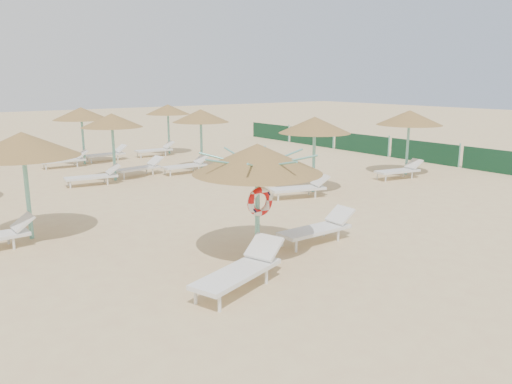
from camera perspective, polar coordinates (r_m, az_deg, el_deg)
ground at (r=11.58m, az=2.51°, el=-7.10°), size 120.00×120.00×0.00m
main_palapa at (r=10.87m, az=0.16°, el=3.78°), size 2.87×2.87×2.57m
lounger_main_a at (r=9.63m, az=-1.66°, el=-8.81°), size 2.33×1.35×0.81m
lounger_main_b at (r=12.41m, az=7.21°, el=-4.06°), size 2.08×0.64×0.76m
palapa_field at (r=20.05m, az=-13.81°, el=7.73°), size 19.72×13.99×2.72m
windbreak_fence at (r=28.04m, az=11.95°, el=5.44°), size 0.08×19.84×1.10m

